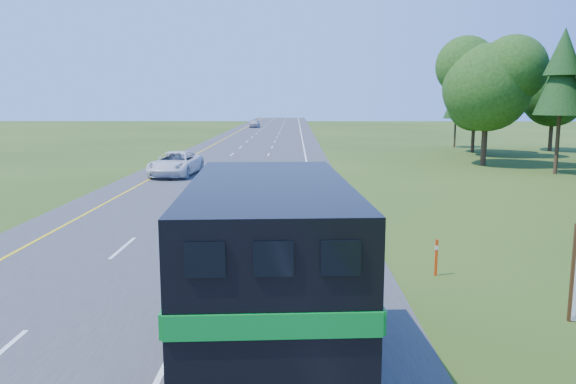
% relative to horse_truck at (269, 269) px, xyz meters
% --- Properties ---
extents(road, '(15.00, 260.00, 0.04)m').
position_rel_horse_truck_xyz_m(road, '(-3.97, 39.36, -2.12)').
color(road, '#38383A').
rests_on(road, ground).
extents(lane_markings, '(11.15, 260.00, 0.01)m').
position_rel_horse_truck_xyz_m(lane_markings, '(-3.97, 39.36, -2.09)').
color(lane_markings, yellow).
rests_on(lane_markings, road).
extents(horse_truck, '(3.27, 9.00, 3.92)m').
position_rel_horse_truck_xyz_m(horse_truck, '(0.00, 0.00, 0.00)').
color(horse_truck, black).
rests_on(horse_truck, road).
extents(white_suv, '(3.35, 6.37, 1.71)m').
position_rel_horse_truck_xyz_m(white_suv, '(-8.07, 29.49, -1.24)').
color(white_suv, silver).
rests_on(white_suv, road).
extents(far_car, '(2.10, 4.61, 1.53)m').
position_rel_horse_truck_xyz_m(far_car, '(-7.62, 103.09, -1.33)').
color(far_car, '#B5B4BC').
rests_on(far_car, road).
extents(delineator, '(0.09, 0.05, 1.15)m').
position_rel_horse_truck_xyz_m(delineator, '(4.88, 6.32, -1.52)').
color(delineator, '#F63A0C').
rests_on(delineator, ground).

